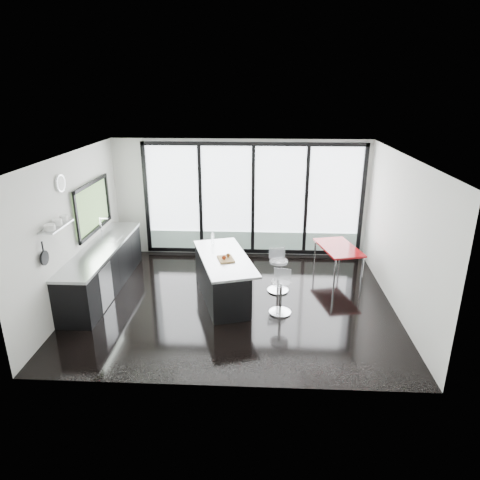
# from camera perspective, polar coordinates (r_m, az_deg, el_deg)

# --- Properties ---
(floor) EXTENTS (6.00, 5.00, 0.00)m
(floor) POSITION_cam_1_polar(r_m,az_deg,el_deg) (8.37, -0.80, -8.11)
(floor) COLOR black
(floor) RESTS_ON ground
(ceiling) EXTENTS (6.00, 5.00, 0.00)m
(ceiling) POSITION_cam_1_polar(r_m,az_deg,el_deg) (7.48, -0.90, 11.19)
(ceiling) COLOR white
(ceiling) RESTS_ON wall_back
(wall_back) EXTENTS (6.00, 0.09, 2.80)m
(wall_back) POSITION_cam_1_polar(r_m,az_deg,el_deg) (10.20, 1.58, 4.76)
(wall_back) COLOR silver
(wall_back) RESTS_ON ground
(wall_front) EXTENTS (6.00, 0.00, 2.80)m
(wall_front) POSITION_cam_1_polar(r_m,az_deg,el_deg) (5.52, -2.53, -7.44)
(wall_front) COLOR silver
(wall_front) RESTS_ON ground
(wall_left) EXTENTS (0.26, 5.00, 2.80)m
(wall_left) POSITION_cam_1_polar(r_m,az_deg,el_deg) (8.72, -20.64, 2.83)
(wall_left) COLOR silver
(wall_left) RESTS_ON ground
(wall_right) EXTENTS (0.00, 5.00, 2.80)m
(wall_right) POSITION_cam_1_polar(r_m,az_deg,el_deg) (8.19, 20.59, 0.58)
(wall_right) COLOR silver
(wall_right) RESTS_ON ground
(counter_cabinets) EXTENTS (0.69, 3.24, 1.36)m
(counter_cabinets) POSITION_cam_1_polar(r_m,az_deg,el_deg) (9.08, -17.76, -3.56)
(counter_cabinets) COLOR black
(counter_cabinets) RESTS_ON floor
(island) EXTENTS (1.45, 2.25, 1.11)m
(island) POSITION_cam_1_polar(r_m,az_deg,el_deg) (8.33, -2.53, -4.96)
(island) COLOR black
(island) RESTS_ON floor
(bar_stool_near) EXTENTS (0.48, 0.48, 0.64)m
(bar_stool_near) POSITION_cam_1_polar(r_m,az_deg,el_deg) (7.85, 5.42, -7.61)
(bar_stool_near) COLOR silver
(bar_stool_near) RESTS_ON floor
(bar_stool_far) EXTENTS (0.52, 0.52, 0.68)m
(bar_stool_far) POSITION_cam_1_polar(r_m,az_deg,el_deg) (8.64, 5.13, -4.76)
(bar_stool_far) COLOR silver
(bar_stool_far) RESTS_ON floor
(red_table) EXTENTS (0.99, 1.38, 0.67)m
(red_table) POSITION_cam_1_polar(r_m,az_deg,el_deg) (9.56, 12.87, -2.75)
(red_table) COLOR maroon
(red_table) RESTS_ON floor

